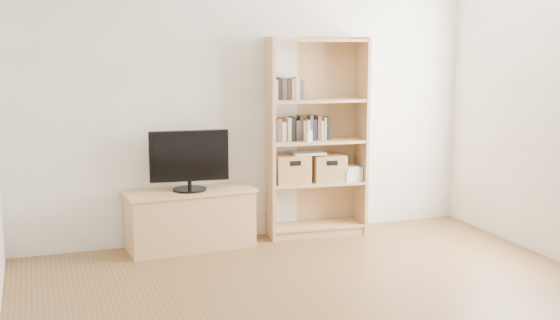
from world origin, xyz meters
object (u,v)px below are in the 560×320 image
tv_stand (190,220)px  bookshelf (317,138)px  television (189,160)px  basket_right (328,168)px  basket_left (291,169)px  laptop (308,153)px  baby_monitor (309,137)px

tv_stand → bookshelf: (1.26, 0.04, 0.70)m
tv_stand → television: size_ratio=1.59×
bookshelf → basket_right: (0.12, -0.02, -0.30)m
television → basket_left: (1.00, 0.06, -0.15)m
basket_right → laptop: bearing=-177.7°
laptop → basket_right: bearing=3.6°
tv_stand → bookshelf: bearing=-2.0°
bookshelf → basket_left: bookshelf is taller
tv_stand → bookshelf: 1.44m
tv_stand → baby_monitor: bearing=-6.6°
bookshelf → television: 1.27m
tv_stand → basket_right: (1.37, 0.03, 0.40)m
television → laptop: (1.17, 0.04, -0.01)m
television → basket_left: 1.02m
television → bookshelf: bearing=7.8°
bookshelf → television: size_ratio=2.69×
bookshelf → laptop: bearing=-173.4°
tv_stand → laptop: size_ratio=3.66×
television → baby_monitor: (1.14, -0.06, 0.17)m
laptop → baby_monitor: bearing=-99.6°
television → basket_right: television is taller
baby_monitor → laptop: size_ratio=0.32×
basket_right → basket_left: bearing=-179.0°
tv_stand → laptop: 1.30m
baby_monitor → basket_left: (-0.14, 0.11, -0.32)m
baby_monitor → basket_right: size_ratio=0.32×
tv_stand → bookshelf: size_ratio=0.59×
basket_left → bookshelf: bearing=-0.5°
television → basket_right: bearing=7.0°
tv_stand → baby_monitor: size_ratio=11.49×
television → baby_monitor: size_ratio=7.23×
bookshelf → baby_monitor: size_ratio=19.48×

